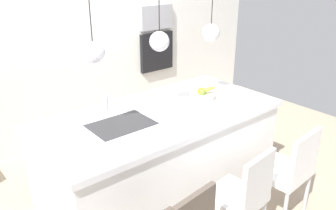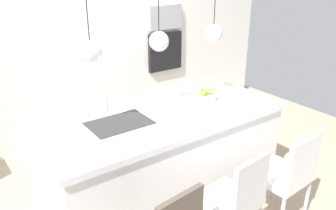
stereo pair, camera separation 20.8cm
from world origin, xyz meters
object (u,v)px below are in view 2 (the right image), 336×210
object	(u,v)px
chair_middle	(236,198)
chair_far	(287,173)
microwave	(165,17)
fruit_bowl	(205,95)
oven	(165,51)

from	to	relation	value
chair_middle	chair_far	size ratio (longest dim) A/B	1.02
microwave	chair_middle	size ratio (longest dim) A/B	0.58
chair_far	microwave	bearing A→B (deg)	79.01
fruit_bowl	chair_middle	distance (m)	1.24
oven	chair_middle	size ratio (longest dim) A/B	0.61
oven	chair_far	distance (m)	2.72
chair_far	fruit_bowl	bearing A→B (deg)	95.08
oven	chair_far	size ratio (longest dim) A/B	0.62
microwave	chair_far	world-z (taller)	microwave
fruit_bowl	oven	bearing A→B (deg)	69.27
oven	chair_far	world-z (taller)	oven
chair_far	chair_middle	bearing A→B (deg)	179.69
microwave	chair_middle	xyz separation A→B (m)	(-1.15, -2.62, -1.01)
chair_far	oven	bearing A→B (deg)	79.01
oven	chair_middle	world-z (taller)	oven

